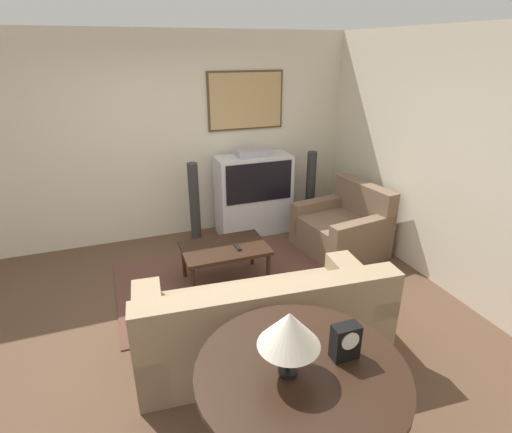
{
  "coord_description": "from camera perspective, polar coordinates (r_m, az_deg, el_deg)",
  "views": [
    {
      "loc": [
        -0.67,
        -3.2,
        2.48
      ],
      "look_at": [
        0.75,
        0.62,
        0.75
      ],
      "focal_mm": 28.0,
      "sensor_mm": 36.0,
      "label": 1
    }
  ],
  "objects": [
    {
      "name": "coffee_table",
      "position": [
        4.45,
        -4.5,
        -4.84
      ],
      "size": [
        0.93,
        0.62,
        0.46
      ],
      "color": "black",
      "rests_on": "ground_plane"
    },
    {
      "name": "speaker_tower_right",
      "position": [
        5.92,
        7.76,
        3.61
      ],
      "size": [
        0.23,
        0.23,
        1.12
      ],
      "color": "black",
      "rests_on": "ground_plane"
    },
    {
      "name": "console_table",
      "position": [
        2.46,
        6.53,
        -21.93
      ],
      "size": [
        1.22,
        1.22,
        0.81
      ],
      "color": "black",
      "rests_on": "ground_plane"
    },
    {
      "name": "remote",
      "position": [
        4.38,
        -2.69,
        -4.36
      ],
      "size": [
        0.05,
        0.16,
        0.02
      ],
      "color": "black",
      "rests_on": "coffee_table"
    },
    {
      "name": "wall_right",
      "position": [
        4.73,
        24.92,
        7.05
      ],
      "size": [
        0.06,
        12.0,
        2.7
      ],
      "color": "beige",
      "rests_on": "ground_plane"
    },
    {
      "name": "mantel_clock",
      "position": [
        2.46,
        12.64,
        -17.03
      ],
      "size": [
        0.16,
        0.1,
        0.22
      ],
      "color": "black",
      "rests_on": "console_table"
    },
    {
      "name": "table_lamp",
      "position": [
        2.2,
        4.77,
        -15.82
      ],
      "size": [
        0.34,
        0.34,
        0.4
      ],
      "color": "black",
      "rests_on": "console_table"
    },
    {
      "name": "speaker_tower_left",
      "position": [
        5.37,
        -8.75,
        1.48
      ],
      "size": [
        0.23,
        0.23,
        1.12
      ],
      "color": "black",
      "rests_on": "ground_plane"
    },
    {
      "name": "ground_plane",
      "position": [
        4.11,
        -7.03,
        -14.36
      ],
      "size": [
        12.0,
        12.0,
        0.0
      ],
      "primitive_type": "plane",
      "color": "brown"
    },
    {
      "name": "couch",
      "position": [
        3.54,
        0.85,
        -14.94
      ],
      "size": [
        2.16,
        1.08,
        0.85
      ],
      "rotation": [
        0.0,
        0.0,
        3.06
      ],
      "color": "#9E8466",
      "rests_on": "ground_plane"
    },
    {
      "name": "wall_back",
      "position": [
        5.49,
        -12.94,
        10.64
      ],
      "size": [
        12.0,
        0.1,
        2.7
      ],
      "color": "beige",
      "rests_on": "ground_plane"
    },
    {
      "name": "armchair",
      "position": [
        5.32,
        12.24,
        -1.83
      ],
      "size": [
        1.04,
        1.1,
        0.87
      ],
      "rotation": [
        0.0,
        0.0,
        -1.43
      ],
      "color": "brown",
      "rests_on": "ground_plane"
    },
    {
      "name": "tv",
      "position": [
        5.64,
        -0.36,
        3.26
      ],
      "size": [
        1.03,
        0.47,
        1.21
      ],
      "color": "silver",
      "rests_on": "ground_plane"
    },
    {
      "name": "area_rug",
      "position": [
        4.67,
        -4.41,
        -9.04
      ],
      "size": [
        2.39,
        1.61,
        0.01
      ],
      "color": "brown",
      "rests_on": "ground_plane"
    }
  ]
}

